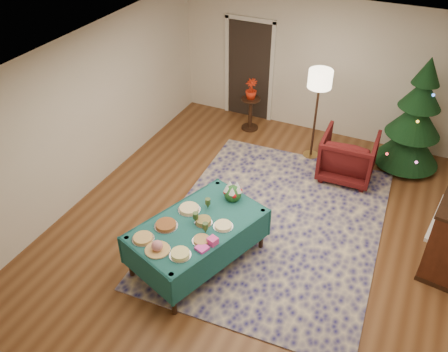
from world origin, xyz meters
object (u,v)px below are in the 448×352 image
at_px(potted_plant, 251,93).
at_px(gift_box, 213,241).
at_px(floor_lamp, 320,84).
at_px(christmas_tree, 415,120).
at_px(buffet_table, 197,231).
at_px(side_table, 250,114).
at_px(armchair, 348,154).

bearing_deg(potted_plant, gift_box, -74.24).
relative_size(floor_lamp, potted_plant, 4.23).
bearing_deg(christmas_tree, buffet_table, -121.57).
relative_size(gift_box, floor_lamp, 0.07).
relative_size(side_table, potted_plant, 1.68).
relative_size(gift_box, armchair, 0.12).
bearing_deg(gift_box, buffet_table, 144.32).
xyz_separation_m(armchair, christmas_tree, (0.92, 0.80, 0.48)).
xyz_separation_m(buffet_table, armchair, (1.41, 2.99, -0.11)).
bearing_deg(side_table, buffet_table, -78.35).
bearing_deg(buffet_table, armchair, 64.70).
bearing_deg(potted_plant, christmas_tree, -0.99).
height_order(floor_lamp, potted_plant, floor_lamp).
height_order(floor_lamp, christmas_tree, christmas_tree).
xyz_separation_m(gift_box, armchair, (1.05, 3.25, -0.30)).
xyz_separation_m(potted_plant, christmas_tree, (3.12, -0.05, 0.14)).
height_order(buffet_table, gift_box, gift_box).
bearing_deg(christmas_tree, potted_plant, 179.01).
relative_size(buffet_table, potted_plant, 5.13).
bearing_deg(buffet_table, floor_lamp, 78.86).
distance_m(gift_box, side_table, 4.29).
xyz_separation_m(floor_lamp, christmas_tree, (1.67, 0.42, -0.53)).
bearing_deg(armchair, gift_box, 70.02).
distance_m(floor_lamp, side_table, 1.91).
bearing_deg(floor_lamp, armchair, -27.32).
height_order(side_table, potted_plant, potted_plant).
bearing_deg(buffet_table, gift_box, -35.68).
bearing_deg(gift_box, floor_lamp, 85.33).
xyz_separation_m(buffet_table, christmas_tree, (2.33, 3.79, 0.37)).
relative_size(side_table, christmas_tree, 0.33).
bearing_deg(christmas_tree, floor_lamp, -165.91).
height_order(armchair, floor_lamp, floor_lamp).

